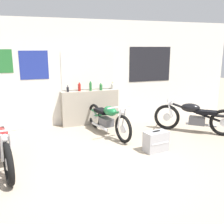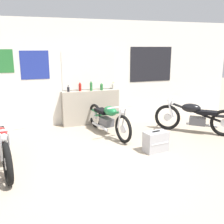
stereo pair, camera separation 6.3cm
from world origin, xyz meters
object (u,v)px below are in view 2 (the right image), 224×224
(hard_case_silver, at_px, (156,142))
(motorcycle_red, at_px, (1,145))
(motorcycle_green, at_px, (108,118))
(motorcycle_black, at_px, (195,117))
(bottle_leftmost, at_px, (68,89))
(bottle_center, at_px, (91,86))
(bottle_rightmost, at_px, (113,86))
(bottle_left_center, at_px, (80,87))
(bottle_right_center, at_px, (102,87))

(hard_case_silver, bearing_deg, motorcycle_red, 175.56)
(motorcycle_green, bearing_deg, hard_case_silver, -65.76)
(motorcycle_black, bearing_deg, motorcycle_green, 164.83)
(bottle_leftmost, bearing_deg, bottle_center, -1.90)
(motorcycle_green, relative_size, motorcycle_black, 1.24)
(bottle_leftmost, xyz_separation_m, bottle_rightmost, (1.27, 0.07, 0.01))
(bottle_left_center, height_order, motorcycle_green, bottle_left_center)
(bottle_rightmost, height_order, hard_case_silver, bottle_rightmost)
(bottle_left_center, bearing_deg, motorcycle_red, -131.16)
(motorcycle_red, height_order, motorcycle_green, motorcycle_red)
(bottle_right_center, distance_m, motorcycle_red, 3.29)
(bottle_right_center, bearing_deg, hard_case_silver, -78.45)
(motorcycle_green, bearing_deg, bottle_left_center, 114.08)
(bottle_left_center, height_order, bottle_right_center, bottle_left_center)
(bottle_leftmost, height_order, bottle_rightmost, bottle_rightmost)
(bottle_left_center, xyz_separation_m, hard_case_silver, (1.06, -2.37, -0.85))
(motorcycle_red, bearing_deg, bottle_rightmost, 37.71)
(bottle_right_center, height_order, hard_case_silver, bottle_right_center)
(hard_case_silver, bearing_deg, bottle_rightmost, 92.56)
(motorcycle_red, bearing_deg, bottle_right_center, 40.47)
(motorcycle_green, bearing_deg, bottle_leftmost, 127.90)
(motorcycle_black, bearing_deg, bottle_left_center, 148.02)
(motorcycle_black, bearing_deg, motorcycle_red, -172.87)
(motorcycle_red, bearing_deg, motorcycle_black, 7.13)
(bottle_leftmost, distance_m, bottle_right_center, 0.91)
(bottle_rightmost, height_order, motorcycle_black, bottle_rightmost)
(bottle_leftmost, height_order, hard_case_silver, bottle_leftmost)
(motorcycle_red, bearing_deg, bottle_center, 44.04)
(bottle_rightmost, xyz_separation_m, motorcycle_green, (-0.50, -1.07, -0.62))
(bottle_center, relative_size, hard_case_silver, 0.55)
(motorcycle_green, distance_m, hard_case_silver, 1.49)
(bottle_left_center, relative_size, bottle_center, 0.90)
(bottle_center, distance_m, hard_case_silver, 2.59)
(bottle_leftmost, xyz_separation_m, hard_case_silver, (1.38, -2.34, -0.80))
(bottle_leftmost, xyz_separation_m, motorcycle_red, (-1.55, -2.11, -0.60))
(bottle_rightmost, relative_size, hard_case_silver, 0.35)
(bottle_center, bearing_deg, bottle_leftmost, 178.10)
(motorcycle_black, xyz_separation_m, hard_case_silver, (-1.48, -0.78, -0.20))
(bottle_leftmost, height_order, bottle_left_center, bottle_left_center)
(bottle_leftmost, height_order, bottle_center, bottle_center)
(bottle_leftmost, xyz_separation_m, motorcycle_black, (2.86, -1.56, -0.61))
(bottle_right_center, relative_size, motorcycle_black, 0.14)
(bottle_right_center, distance_m, bottle_rightmost, 0.38)
(motorcycle_green, height_order, hard_case_silver, motorcycle_green)
(bottle_leftmost, bearing_deg, hard_case_silver, -59.46)
(bottle_leftmost, bearing_deg, motorcycle_red, -126.28)
(bottle_right_center, relative_size, hard_case_silver, 0.41)
(bottle_center, distance_m, motorcycle_red, 3.08)
(motorcycle_green, height_order, motorcycle_black, motorcycle_black)
(bottle_left_center, bearing_deg, bottle_rightmost, 2.66)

